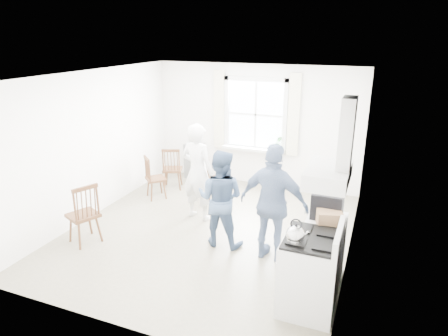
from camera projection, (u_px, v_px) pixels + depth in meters
The scene contains 17 objects.
room_shell at pixel (209, 158), 6.36m from camera, with size 4.62×5.12×2.64m.
window_assembly at pixel (255, 119), 8.46m from camera, with size 1.88×0.24×1.70m.
range_hood at pixel (334, 161), 4.25m from camera, with size 0.45×0.76×0.94m.
shelf_unit at pixel (194, 161), 9.19m from camera, with size 0.40×0.30×0.80m, color slate.
gas_stove at pixel (310, 272), 4.76m from camera, with size 0.68×0.76×1.12m.
kettle at pixel (295, 235), 4.47m from camera, with size 0.21×0.21×0.30m.
low_cabinet at pixel (324, 248), 5.37m from camera, with size 0.50×0.55×0.90m, color silver.
stereo_stack at pixel (328, 205), 5.20m from camera, with size 0.39×0.35×0.35m.
cardboard_box at pixel (329, 219), 4.98m from camera, with size 0.30×0.22×0.19m, color olive.
windsor_chair_a at pixel (172, 164), 8.40m from camera, with size 0.50×0.50×0.93m.
windsor_chair_b at pixel (151, 173), 7.96m from camera, with size 0.52×0.52×0.88m.
windsor_chair_c at pixel (85, 208), 6.17m from camera, with size 0.55×0.56×1.02m.
person_left at pixel (198, 172), 7.00m from camera, with size 0.64×0.64×1.75m, color silver.
person_mid at pixel (220, 198), 6.15m from camera, with size 0.75×0.75×1.55m, color #3F5576.
person_right at pixel (274, 204), 5.70m from camera, with size 1.03×1.03×1.76m, color navy.
potted_plant at pixel (278, 143), 8.34m from camera, with size 0.17×0.17×0.31m, color #327134.
windsor_chair_d at pixel (211, 173), 7.93m from camera, with size 0.51×0.52×0.92m.
Camera 1 is at (2.48, -5.55, 3.20)m, focal length 32.00 mm.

